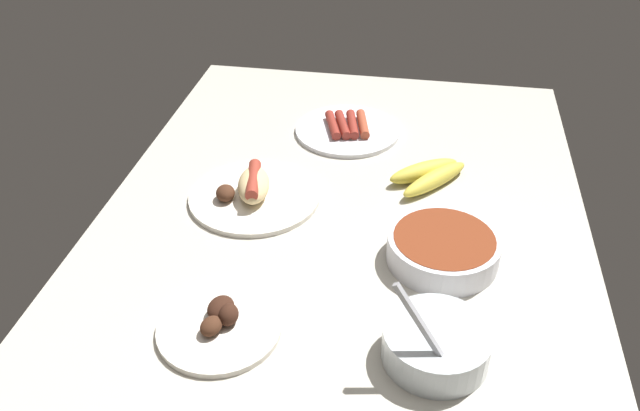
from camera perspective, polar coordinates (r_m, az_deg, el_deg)
The scene contains 7 objects.
ground_plane at distance 126.39cm, azimuth 2.07°, elevation -0.72°, with size 120.00×90.00×3.00cm, color beige.
bowl_coleslaw at distance 96.89cm, azimuth 9.99°, elevation -11.57°, with size 15.47×15.47×15.17cm.
plate_hotdog_assembled at distance 127.78cm, azimuth -5.76°, elevation 1.25°, with size 25.24×25.24×5.61cm.
banana_bunch at distance 133.53cm, azimuth 9.38°, elevation 2.63°, with size 16.65×16.78×3.55cm.
plate_grilled_meat at distance 101.84cm, azimuth -8.64°, elevation -10.10°, with size 18.76×18.76×4.05cm.
plate_sausages at distance 149.86cm, azimuth 2.38°, elevation 6.61°, with size 23.39×23.39×3.01cm.
bowl_chili at distance 113.38cm, azimuth 10.57°, elevation -3.61°, with size 18.93×18.93×4.92cm.
Camera 1 is at (101.37, 12.79, 72.91)cm, focal length 37.14 mm.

